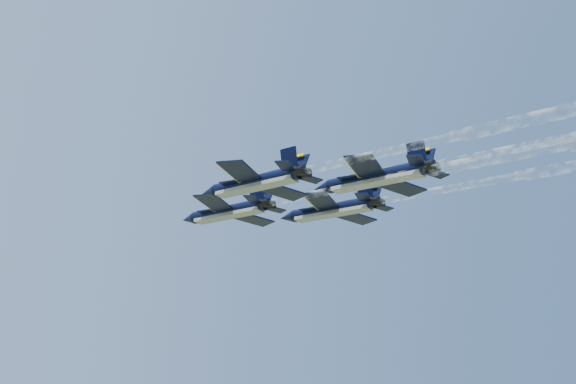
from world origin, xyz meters
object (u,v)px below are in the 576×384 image
jet_left (254,183)px  jet_slot (374,178)px  jet_right (331,210)px  jet_lead (227,212)px

jet_left → jet_slot: (11.83, -9.95, 0.00)m
jet_right → jet_lead: bearing=126.8°
jet_right → jet_slot: (-4.22, -15.33, 0.00)m
jet_right → jet_slot: size_ratio=1.00×
jet_lead → jet_slot: bearing=-88.5°
jet_left → jet_slot: bearing=-57.0°
jet_left → jet_lead: bearing=58.7°
jet_left → jet_right: bearing=1.6°
jet_right → jet_left: bearing=-178.4°
jet_left → jet_right: (16.06, 5.37, 0.00)m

